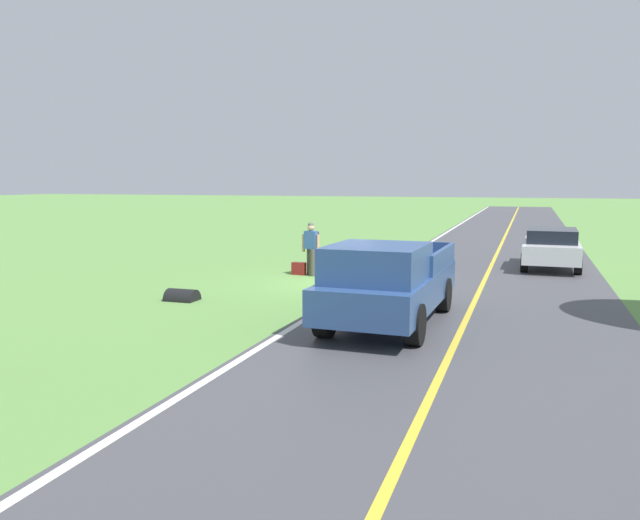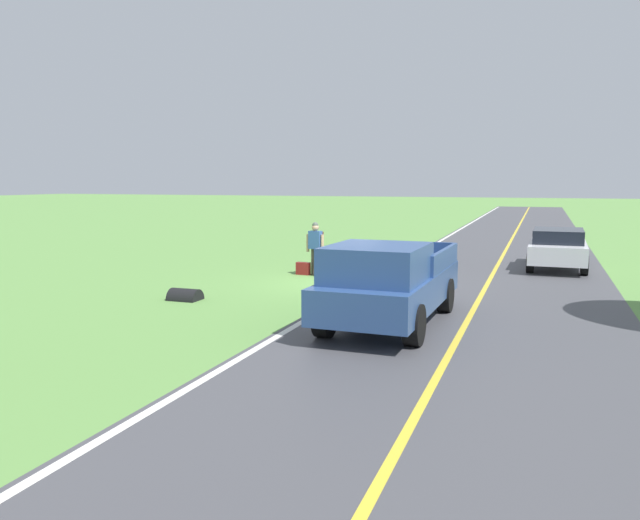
# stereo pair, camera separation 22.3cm
# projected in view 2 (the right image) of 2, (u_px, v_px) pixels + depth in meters

# --- Properties ---
(ground_plane) EXTENTS (200.00, 200.00, 0.00)m
(ground_plane) POSITION_uv_depth(u_px,v_px,m) (338.00, 283.00, 18.98)
(ground_plane) COLOR #609347
(road_surface) EXTENTS (7.19, 120.00, 0.00)m
(road_surface) POSITION_uv_depth(u_px,v_px,m) (483.00, 291.00, 17.56)
(road_surface) COLOR #47474C
(road_surface) RESTS_ON ground
(lane_edge_line) EXTENTS (0.16, 117.60, 0.00)m
(lane_edge_line) POSITION_uv_depth(u_px,v_px,m) (366.00, 284.00, 18.69)
(lane_edge_line) COLOR silver
(lane_edge_line) RESTS_ON ground
(lane_centre_line) EXTENTS (0.14, 117.60, 0.00)m
(lane_centre_line) POSITION_uv_depth(u_px,v_px,m) (483.00, 291.00, 17.56)
(lane_centre_line) COLOR gold
(lane_centre_line) RESTS_ON ground
(hitchhiker_walking) EXTENTS (0.62, 0.53, 1.75)m
(hitchhiker_walking) POSITION_uv_depth(u_px,v_px,m) (316.00, 246.00, 20.45)
(hitchhiker_walking) COLOR #4C473D
(hitchhiker_walking) RESTS_ON ground
(suitcase_carried) EXTENTS (0.48, 0.24, 0.41)m
(suitcase_carried) POSITION_uv_depth(u_px,v_px,m) (303.00, 269.00, 20.65)
(suitcase_carried) COLOR maroon
(suitcase_carried) RESTS_ON ground
(pickup_truck_passing) EXTENTS (2.22, 5.46, 1.82)m
(pickup_truck_passing) POSITION_uv_depth(u_px,v_px,m) (388.00, 281.00, 13.31)
(pickup_truck_passing) COLOR #2D4C84
(pickup_truck_passing) RESTS_ON ground
(sedan_near_oncoming) EXTENTS (2.01, 4.44, 1.41)m
(sedan_near_oncoming) POSITION_uv_depth(u_px,v_px,m) (558.00, 247.00, 22.00)
(sedan_near_oncoming) COLOR silver
(sedan_near_oncoming) RESTS_ON ground
(drainage_culvert) EXTENTS (0.80, 0.60, 0.60)m
(drainage_culvert) POSITION_uv_depth(u_px,v_px,m) (185.00, 300.00, 16.32)
(drainage_culvert) COLOR black
(drainage_culvert) RESTS_ON ground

